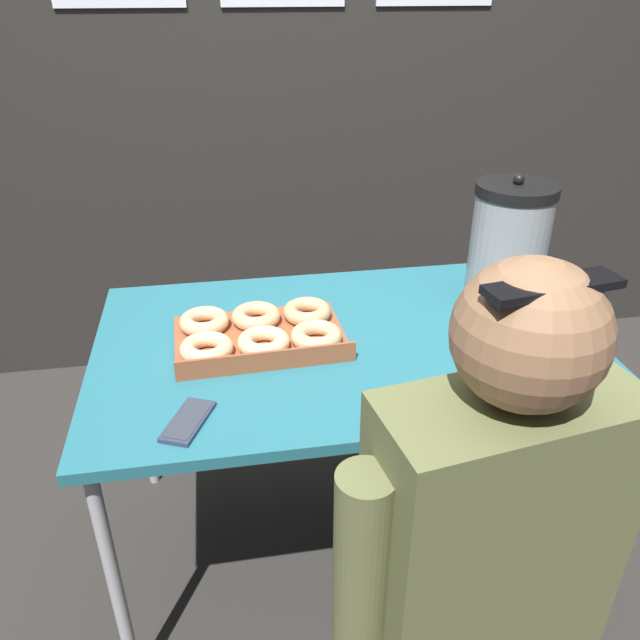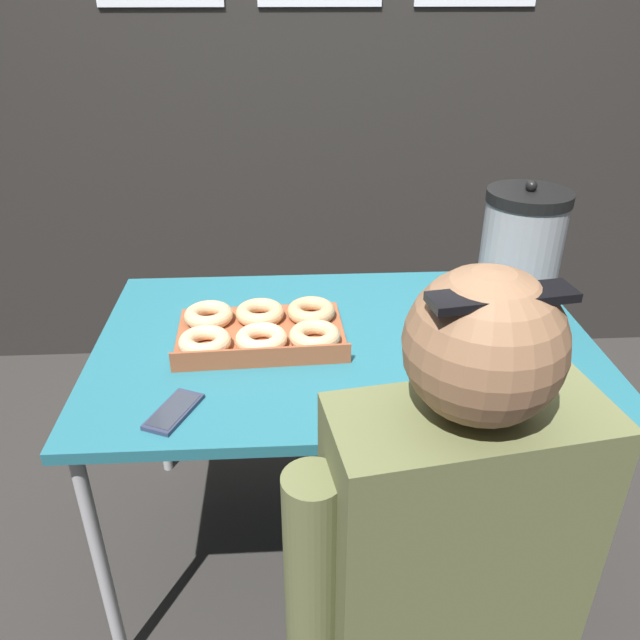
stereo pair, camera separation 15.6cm
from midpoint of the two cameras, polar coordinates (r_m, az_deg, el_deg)
The scene contains 7 objects.
ground_plane at distance 2.06m, azimuth 4.20°, elevation -19.47°, with size 12.00×12.00×0.00m, color #2D2B28.
back_wall at distance 2.60m, azimuth 1.77°, elevation 22.69°, with size 6.00×0.11×2.52m.
folding_table at distance 1.62m, azimuth 5.05°, elevation -3.31°, with size 1.27×0.81×0.72m.
donut_box at distance 1.59m, azimuth -2.67°, elevation -0.90°, with size 0.44×0.32×0.05m.
coffee_urn at distance 1.70m, azimuth 20.30°, elevation 5.12°, with size 0.21×0.23×0.39m.
cell_phone at distance 1.36m, azimuth -10.01°, elevation -8.34°, with size 0.12×0.16×0.01m.
person_seated at distance 1.24m, azimuth 15.44°, elevation -23.23°, with size 0.57×0.28×1.21m.
Camera 2 is at (-0.14, -1.37, 1.54)m, focal length 35.00 mm.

